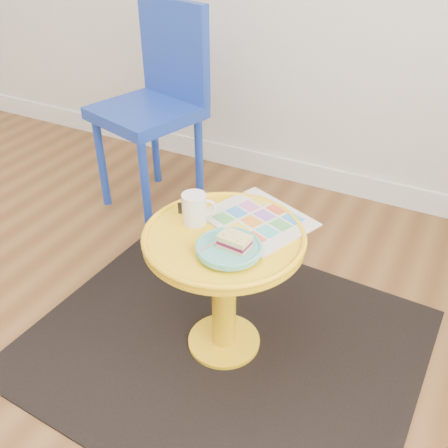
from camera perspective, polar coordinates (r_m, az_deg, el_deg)
The scene contains 8 objects.
rug at distance 1.82m, azimuth -0.00°, elevation -13.38°, with size 1.30×1.10×0.01m, color black.
side_table at distance 1.59m, azimuth 0.00°, elevation -5.17°, with size 0.50×0.50×0.47m.
chair at distance 2.40m, azimuth -7.60°, elevation 14.32°, with size 0.52×0.52×0.95m.
newspaper at distance 1.58m, azimuth 3.92°, elevation 0.56°, with size 0.31×0.26×0.01m, color silver.
mug at distance 1.54m, azimuth -3.35°, elevation 1.87°, with size 0.10×0.08×0.10m.
plate at distance 1.42m, azimuth 0.57°, elevation -2.84°, with size 0.19×0.19×0.02m.
cake_slice at distance 1.40m, azimuth 1.21°, elevation -2.01°, with size 0.09×0.07×0.04m.
fork at distance 1.43m, azimuth -0.72°, elevation -2.00°, with size 0.06×0.14×0.00m.
Camera 1 is at (1.36, -0.34, 1.34)m, focal length 40.00 mm.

